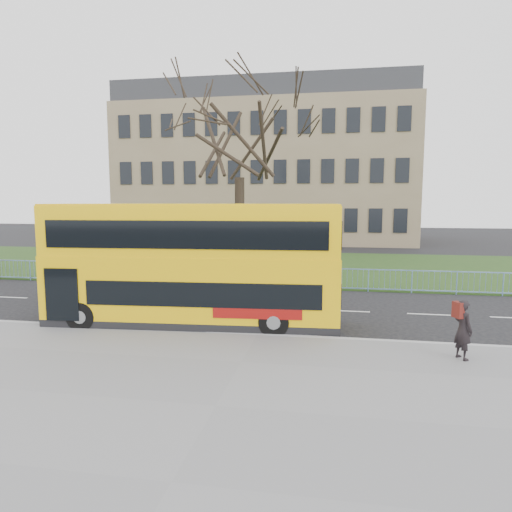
# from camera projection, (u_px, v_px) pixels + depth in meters

# --- Properties ---
(ground) EXTENTS (120.00, 120.00, 0.00)m
(ground) POSITION_uv_depth(u_px,v_px,m) (265.00, 325.00, 16.11)
(ground) COLOR black
(ground) RESTS_ON ground
(pavement) EXTENTS (80.00, 10.50, 0.12)m
(pavement) POSITION_uv_depth(u_px,v_px,m) (216.00, 409.00, 9.51)
(pavement) COLOR slate
(pavement) RESTS_ON ground
(kerb) EXTENTS (80.00, 0.20, 0.14)m
(kerb) POSITION_uv_depth(u_px,v_px,m) (258.00, 335.00, 14.59)
(kerb) COLOR #99999C
(kerb) RESTS_ON ground
(grass_verge) EXTENTS (80.00, 15.40, 0.08)m
(grass_verge) POSITION_uv_depth(u_px,v_px,m) (298.00, 266.00, 30.09)
(grass_verge) COLOR #1C3C15
(grass_verge) RESTS_ON ground
(guard_railing) EXTENTS (40.00, 0.12, 1.10)m
(guard_railing) POSITION_uv_depth(u_px,v_px,m) (285.00, 278.00, 22.50)
(guard_railing) COLOR #7198C9
(guard_railing) RESTS_ON ground
(bare_tree) EXTENTS (9.25, 9.25, 13.22)m
(bare_tree) POSITION_uv_depth(u_px,v_px,m) (239.00, 158.00, 25.58)
(bare_tree) COLOR black
(bare_tree) RESTS_ON grass_verge
(civic_building) EXTENTS (30.00, 15.00, 14.00)m
(civic_building) POSITION_uv_depth(u_px,v_px,m) (268.00, 176.00, 50.33)
(civic_building) COLOR #826F52
(civic_building) RESTS_ON ground
(yellow_bus) EXTENTS (10.15, 3.02, 4.20)m
(yellow_bus) POSITION_uv_depth(u_px,v_px,m) (192.00, 262.00, 15.75)
(yellow_bus) COLOR yellow
(yellow_bus) RESTS_ON ground
(pedestrian) EXTENTS (0.62, 0.70, 1.62)m
(pedestrian) POSITION_uv_depth(u_px,v_px,m) (463.00, 330.00, 12.21)
(pedestrian) COLOR black
(pedestrian) RESTS_ON pavement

